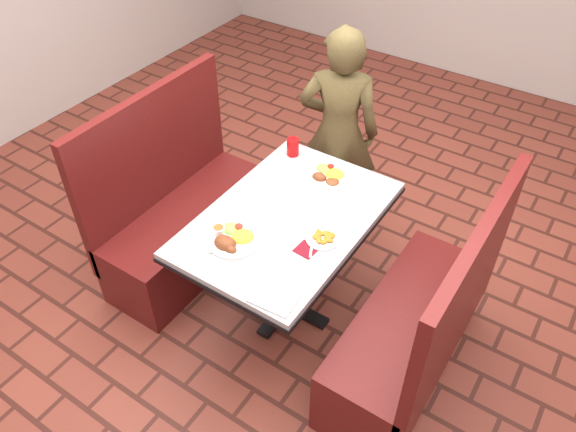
% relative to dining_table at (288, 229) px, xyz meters
% --- Properties ---
extents(dining_table, '(0.81, 1.21, 0.75)m').
position_rel_dining_table_xyz_m(dining_table, '(0.00, 0.00, 0.00)').
color(dining_table, '#B4B7B9').
rests_on(dining_table, ground).
extents(booth_bench_left, '(0.47, 1.20, 1.17)m').
position_rel_dining_table_xyz_m(booth_bench_left, '(-0.80, 0.00, -0.32)').
color(booth_bench_left, '#5F1715').
rests_on(booth_bench_left, ground).
extents(booth_bench_right, '(0.47, 1.20, 1.17)m').
position_rel_dining_table_xyz_m(booth_bench_right, '(0.80, 0.00, -0.32)').
color(booth_bench_right, '#5F1715').
rests_on(booth_bench_right, ground).
extents(diner_person, '(0.62, 0.52, 1.44)m').
position_rel_dining_table_xyz_m(diner_person, '(-0.20, 0.89, 0.06)').
color(diner_person, brown).
rests_on(diner_person, ground).
extents(near_dinner_plate, '(0.28, 0.28, 0.09)m').
position_rel_dining_table_xyz_m(near_dinner_plate, '(-0.13, -0.31, 0.13)').
color(near_dinner_plate, white).
rests_on(near_dinner_plate, dining_table).
extents(far_dinner_plate, '(0.26, 0.26, 0.07)m').
position_rel_dining_table_xyz_m(far_dinner_plate, '(0.01, 0.41, 0.12)').
color(far_dinner_plate, white).
rests_on(far_dinner_plate, dining_table).
extents(plantain_plate, '(0.18, 0.18, 0.03)m').
position_rel_dining_table_xyz_m(plantain_plate, '(0.25, -0.05, 0.11)').
color(plantain_plate, white).
rests_on(plantain_plate, dining_table).
extents(maroon_napkin, '(0.11, 0.11, 0.00)m').
position_rel_dining_table_xyz_m(maroon_napkin, '(0.22, -0.16, 0.10)').
color(maroon_napkin, maroon).
rests_on(maroon_napkin, dining_table).
extents(spoon_utensil, '(0.07, 0.13, 0.00)m').
position_rel_dining_table_xyz_m(spoon_utensil, '(0.23, -0.14, 0.10)').
color(spoon_utensil, silver).
rests_on(spoon_utensil, dining_table).
extents(red_tumbler, '(0.07, 0.07, 0.11)m').
position_rel_dining_table_xyz_m(red_tumbler, '(-0.29, 0.49, 0.15)').
color(red_tumbler, red).
rests_on(red_tumbler, dining_table).
extents(paper_napkin, '(0.22, 0.17, 0.01)m').
position_rel_dining_table_xyz_m(paper_napkin, '(0.26, -0.51, 0.10)').
color(paper_napkin, white).
rests_on(paper_napkin, dining_table).
extents(knife_utensil, '(0.01, 0.17, 0.00)m').
position_rel_dining_table_xyz_m(knife_utensil, '(-0.05, -0.31, 0.11)').
color(knife_utensil, silver).
rests_on(knife_utensil, dining_table).
extents(fork_utensil, '(0.09, 0.12, 0.00)m').
position_rel_dining_table_xyz_m(fork_utensil, '(-0.14, -0.40, 0.11)').
color(fork_utensil, silver).
rests_on(fork_utensil, dining_table).
extents(lettuce_shreds, '(0.28, 0.32, 0.00)m').
position_rel_dining_table_xyz_m(lettuce_shreds, '(0.04, 0.06, 0.10)').
color(lettuce_shreds, '#84AF46').
rests_on(lettuce_shreds, dining_table).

